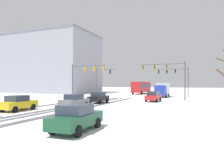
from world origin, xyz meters
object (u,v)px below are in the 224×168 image
at_px(traffic_signal_far_right, 175,75).
at_px(car_dark_green_sixth, 76,117).
at_px(traffic_signal_near_right, 166,72).
at_px(box_truck_delivery, 162,89).
at_px(car_grey_third, 74,101).
at_px(office_building_far_left_block, 52,64).
at_px(car_black_second, 99,97).
at_px(traffic_signal_far_left, 102,77).
at_px(traffic_signal_near_left, 85,73).
at_px(car_red_lead, 153,96).
at_px(car_yellow_cab_fourth, 18,103).
at_px(bus_oncoming, 141,87).

bearing_deg(traffic_signal_far_right, car_dark_green_sixth, -93.38).
distance_m(traffic_signal_near_right, box_truck_delivery, 10.89).
height_order(traffic_signal_near_right, car_grey_third, traffic_signal_near_right).
height_order(traffic_signal_far_right, office_building_far_left_block, office_building_far_left_block).
bearing_deg(office_building_far_left_block, box_truck_delivery, -14.08).
bearing_deg(traffic_signal_far_right, car_grey_third, -108.52).
height_order(car_black_second, office_building_far_left_block, office_building_far_left_block).
relative_size(traffic_signal_near_right, traffic_signal_far_left, 1.11).
relative_size(traffic_signal_far_left, office_building_far_left_block, 0.23).
xyz_separation_m(traffic_signal_near_left, car_black_second, (5.58, -5.76, -4.00)).
relative_size(traffic_signal_far_left, car_grey_third, 1.58).
distance_m(traffic_signal_far_right, box_truck_delivery, 4.52).
bearing_deg(traffic_signal_near_left, traffic_signal_far_right, 44.09).
bearing_deg(car_black_second, traffic_signal_near_left, 134.08).
distance_m(traffic_signal_far_left, office_building_far_left_block, 26.23).
height_order(traffic_signal_near_left, car_red_lead, traffic_signal_near_left).
relative_size(traffic_signal_far_left, car_dark_green_sixth, 1.56).
xyz_separation_m(traffic_signal_near_right, car_grey_third, (-8.66, -14.19, -4.01)).
bearing_deg(box_truck_delivery, car_black_second, -110.24).
bearing_deg(car_grey_third, car_yellow_cab_fourth, -130.93).
bearing_deg(traffic_signal_near_left, car_dark_green_sixth, -61.21).
xyz_separation_m(traffic_signal_near_right, car_dark_green_sixth, (-1.96, -24.36, -4.01)).
bearing_deg(bus_oncoming, car_yellow_cab_fourth, -93.68).
distance_m(traffic_signal_near_left, box_truck_delivery, 17.34).
relative_size(bus_oncoming, office_building_far_left_block, 0.39).
height_order(car_grey_third, bus_oncoming, bus_oncoming).
bearing_deg(car_dark_green_sixth, car_yellow_cab_fourth, 152.36).
xyz_separation_m(traffic_signal_near_right, box_truck_delivery, (-2.22, 10.17, -3.19)).
bearing_deg(car_yellow_cab_fourth, traffic_signal_far_left, 96.62).
relative_size(traffic_signal_near_left, car_grey_third, 1.69).
bearing_deg(traffic_signal_near_right, car_dark_green_sixth, -94.60).
distance_m(car_black_second, box_truck_delivery, 18.93).
relative_size(car_red_lead, office_building_far_left_block, 0.15).
relative_size(traffic_signal_far_right, car_grey_third, 1.63).
distance_m(traffic_signal_near_right, bus_oncoming, 24.64).
bearing_deg(car_grey_third, traffic_signal_near_left, 114.66).
bearing_deg(car_dark_green_sixth, car_grey_third, 123.41).
bearing_deg(car_red_lead, car_black_second, -141.57).
height_order(traffic_signal_far_left, car_dark_green_sixth, traffic_signal_far_left).
distance_m(car_dark_green_sixth, office_building_far_left_block, 57.91).
bearing_deg(office_building_far_left_block, traffic_signal_far_right, -10.28).
height_order(traffic_signal_near_right, bus_oncoming, traffic_signal_near_right).
distance_m(car_black_second, car_dark_green_sixth, 18.10).
height_order(car_dark_green_sixth, bus_oncoming, bus_oncoming).
height_order(traffic_signal_near_left, office_building_far_left_block, office_building_far_left_block).
xyz_separation_m(traffic_signal_near_right, office_building_far_left_block, (-38.98, 19.38, 4.38)).
bearing_deg(car_grey_third, traffic_signal_far_right, 71.48).
distance_m(car_yellow_cab_fourth, car_dark_green_sixth, 12.05).
xyz_separation_m(bus_oncoming, office_building_far_left_block, (-28.99, -2.96, 7.22)).
xyz_separation_m(car_dark_green_sixth, box_truck_delivery, (-0.26, 34.52, 0.82)).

